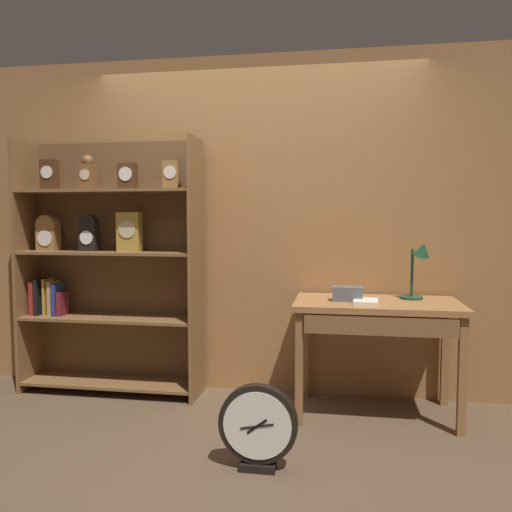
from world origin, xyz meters
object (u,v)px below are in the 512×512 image
at_px(round_clock_large, 258,426).
at_px(workbench, 377,317).
at_px(bookshelf, 107,265).
at_px(desk_lamp, 419,265).
at_px(open_repair_manual, 366,302).
at_px(toolbox_small, 347,294).

bearing_deg(round_clock_large, workbench, 52.36).
xyz_separation_m(bookshelf, workbench, (2.05, -0.19, -0.31)).
distance_m(workbench, desk_lamp, 0.47).
bearing_deg(bookshelf, round_clock_large, -37.87).
xyz_separation_m(desk_lamp, open_repair_manual, (-0.36, -0.21, -0.23)).
height_order(desk_lamp, open_repair_manual, desk_lamp).
distance_m(desk_lamp, open_repair_manual, 0.48).
bearing_deg(workbench, desk_lamp, 23.96).
height_order(workbench, open_repair_manual, open_repair_manual).
bearing_deg(workbench, round_clock_large, -127.64).
xyz_separation_m(bookshelf, open_repair_manual, (1.97, -0.28, -0.19)).
height_order(workbench, desk_lamp, desk_lamp).
distance_m(desk_lamp, toolbox_small, 0.54).
bearing_deg(toolbox_small, open_repair_manual, -35.34).
xyz_separation_m(workbench, round_clock_large, (-0.68, -0.88, -0.45)).
relative_size(open_repair_manual, round_clock_large, 0.47).
bearing_deg(open_repair_manual, round_clock_large, -123.48).
bearing_deg(bookshelf, workbench, -5.30).
height_order(bookshelf, round_clock_large, bookshelf).
bearing_deg(desk_lamp, round_clock_large, -133.75).
height_order(bookshelf, open_repair_manual, bookshelf).
relative_size(toolbox_small, round_clock_large, 0.43).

